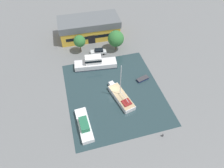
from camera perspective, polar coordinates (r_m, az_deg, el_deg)
The scene contains 11 objects.
ground_plane at distance 50.71m, azimuth 0.60°, elevation -2.38°, with size 440.00×440.00×0.00m, color slate.
water_canal at distance 50.70m, azimuth 0.60°, elevation -2.38°, with size 23.52×26.83×0.01m, color #23383D.
warehouse_building at distance 68.04m, azimuth -6.55°, elevation 15.72°, with size 19.70×9.50×6.32m.
quay_tree_near_building at distance 60.79m, azimuth 1.12°, elevation 12.83°, with size 4.83×4.83×6.58m.
quay_tree_by_water at distance 60.76m, azimuth -9.26°, elevation 12.00°, with size 3.52×3.52×5.80m.
parked_car at distance 61.38m, azimuth -3.86°, elevation 9.22°, with size 4.96×2.40×1.63m.
sailboat_moored at distance 48.93m, azimuth 2.56°, elevation -3.67°, with size 4.71×10.20×10.53m.
motor_cruiser at distance 56.70m, azimuth -4.88°, elevation 5.96°, with size 12.20×4.70×3.64m.
small_dinghy at distance 54.08m, azimuth 8.74°, elevation 1.46°, with size 3.59×2.21×0.57m.
cabin_boat at distance 44.61m, azimuth -7.96°, elevation -11.50°, with size 2.94×8.61×2.39m.
mooring_bollard at distance 44.80m, azimuth 14.36°, elevation -13.97°, with size 0.37×0.37×0.83m.
Camera 1 is at (-9.14, -31.28, 38.84)m, focal length 32.00 mm.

